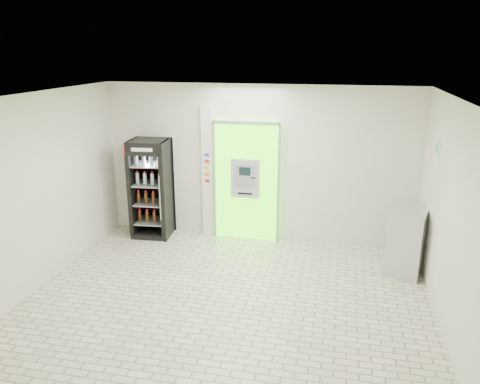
% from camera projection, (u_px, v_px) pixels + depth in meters
% --- Properties ---
extents(ground, '(6.00, 6.00, 0.00)m').
position_uv_depth(ground, '(227.00, 298.00, 7.07)').
color(ground, beige).
rests_on(ground, ground).
extents(room_shell, '(6.00, 6.00, 6.00)m').
position_uv_depth(room_shell, '(226.00, 181.00, 6.52)').
color(room_shell, silver).
rests_on(room_shell, ground).
extents(atm_assembly, '(1.30, 0.24, 2.33)m').
position_uv_depth(atm_assembly, '(246.00, 181.00, 9.02)').
color(atm_assembly, '#52FF12').
rests_on(atm_assembly, ground).
extents(pillar, '(0.22, 0.11, 2.60)m').
position_uv_depth(pillar, '(208.00, 172.00, 9.17)').
color(pillar, silver).
rests_on(pillar, ground).
extents(beverage_cooler, '(0.78, 0.73, 1.94)m').
position_uv_depth(beverage_cooler, '(152.00, 190.00, 9.24)').
color(beverage_cooler, black).
rests_on(beverage_cooler, ground).
extents(steel_cabinet, '(0.79, 0.96, 1.11)m').
position_uv_depth(steel_cabinet, '(407.00, 240.00, 7.79)').
color(steel_cabinet, '#B5B8BE').
rests_on(steel_cabinet, ground).
extents(exit_sign, '(0.02, 0.22, 0.26)m').
position_uv_depth(exit_sign, '(438.00, 151.00, 7.14)').
color(exit_sign, white).
rests_on(exit_sign, room_shell).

